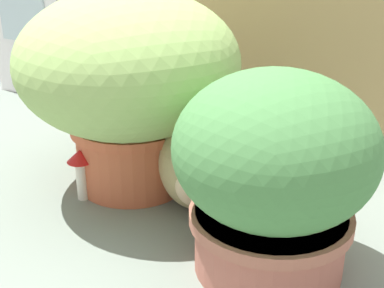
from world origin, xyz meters
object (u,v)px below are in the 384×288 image
(grass_planter, at_px, (129,75))
(cat, at_px, (194,160))
(leafy_planter, at_px, (274,171))
(mushroom_ornament_red, at_px, (81,165))

(grass_planter, xyz_separation_m, cat, (0.20, -0.03, -0.18))
(leafy_planter, distance_m, cat, 0.31)
(cat, bearing_deg, leafy_planter, -31.51)
(leafy_planter, relative_size, cat, 1.10)
(leafy_planter, height_order, mushroom_ornament_red, leafy_planter)
(grass_planter, height_order, cat, grass_planter)
(cat, relative_size, mushroom_ornament_red, 2.79)
(grass_planter, distance_m, mushroom_ornament_red, 0.25)
(grass_planter, relative_size, cat, 1.47)
(cat, height_order, mushroom_ornament_red, cat)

